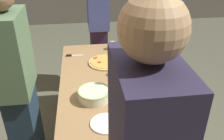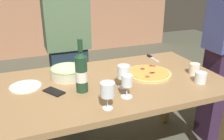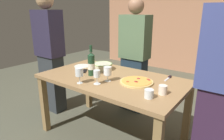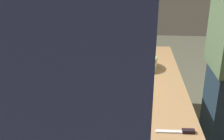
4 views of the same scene
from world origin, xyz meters
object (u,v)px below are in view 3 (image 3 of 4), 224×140
at_px(pizza, 137,82).
at_px(wine_glass_far_left, 79,73).
at_px(wine_glass_by_bottle, 108,72).
at_px(side_plate, 82,66).
at_px(pizza_knife, 169,78).
at_px(person_guest_left, 50,54).
at_px(wine_glass_near_pizza, 97,74).
at_px(serving_bowl, 102,66).
at_px(cup_ceramic, 163,90).
at_px(dining_table, 112,85).
at_px(wine_bottle, 91,64).
at_px(cup_amber, 149,94).
at_px(person_guest_right, 134,56).
at_px(cell_phone, 84,71).

relative_size(pizza, wine_glass_far_left, 2.12).
xyz_separation_m(wine_glass_by_bottle, side_plate, (-0.61, 0.24, -0.10)).
distance_m(pizza_knife, person_guest_left, 1.68).
bearing_deg(wine_glass_near_pizza, serving_bowl, 123.15).
distance_m(wine_glass_near_pizza, cup_ceramic, 0.66).
xyz_separation_m(serving_bowl, wine_glass_by_bottle, (0.32, -0.30, 0.06)).
distance_m(dining_table, side_plate, 0.60).
bearing_deg(side_plate, wine_glass_by_bottle, -21.44).
xyz_separation_m(wine_bottle, person_guest_left, (-0.89, 0.10, -0.01)).
bearing_deg(wine_glass_far_left, side_plate, 132.55).
bearing_deg(person_guest_left, pizza, 0.93).
relative_size(wine_bottle, cup_amber, 4.31).
bearing_deg(wine_glass_near_pizza, cup_amber, 1.30).
distance_m(wine_bottle, cup_amber, 0.83).
bearing_deg(person_guest_left, person_guest_right, 38.37).
height_order(wine_glass_far_left, cup_ceramic, wine_glass_far_left).
distance_m(serving_bowl, cup_ceramic, 0.95).
bearing_deg(wine_glass_by_bottle, side_plate, 158.56).
height_order(side_plate, person_guest_right, person_guest_right).
xyz_separation_m(dining_table, wine_bottle, (-0.24, -0.07, 0.23)).
bearing_deg(cup_amber, pizza, 136.07).
bearing_deg(side_plate, person_guest_right, 56.63).
height_order(pizza, pizza_knife, pizza).
xyz_separation_m(pizza_knife, person_guest_right, (-0.68, 0.41, 0.07)).
relative_size(pizza_knife, person_guest_right, 0.11).
bearing_deg(pizza, dining_table, -176.76).
distance_m(wine_glass_far_left, person_guest_left, 1.03).
bearing_deg(pizza_knife, cell_phone, -157.91).
height_order(side_plate, pizza_knife, pizza_knife).
height_order(wine_glass_near_pizza, cup_ceramic, wine_glass_near_pizza).
distance_m(dining_table, person_guest_left, 1.15).
distance_m(cup_ceramic, person_guest_right, 1.16).
xyz_separation_m(wine_glass_by_bottle, cell_phone, (-0.45, 0.10, -0.10)).
bearing_deg(cup_ceramic, wine_glass_near_pizza, -165.98).
bearing_deg(side_plate, wine_bottle, -29.28).
distance_m(wine_glass_far_left, person_guest_right, 1.10).
distance_m(wine_glass_far_left, pizza_knife, 0.97).
height_order(cup_ceramic, person_guest_right, person_guest_right).
bearing_deg(pizza_knife, serving_bowl, -167.83).
height_order(pizza_knife, person_guest_right, person_guest_right).
distance_m(serving_bowl, wine_bottle, 0.27).
bearing_deg(serving_bowl, person_guest_right, 78.12).
distance_m(pizza, wine_bottle, 0.56).
bearing_deg(dining_table, person_guest_left, 178.87).
xyz_separation_m(dining_table, cup_ceramic, (0.63, -0.10, 0.13)).
bearing_deg(wine_glass_near_pizza, wine_bottle, 142.76).
height_order(wine_glass_by_bottle, cell_phone, wine_glass_by_bottle).
height_order(wine_bottle, person_guest_left, person_guest_left).
height_order(wine_bottle, pizza_knife, wine_bottle).
height_order(pizza, wine_bottle, wine_bottle).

